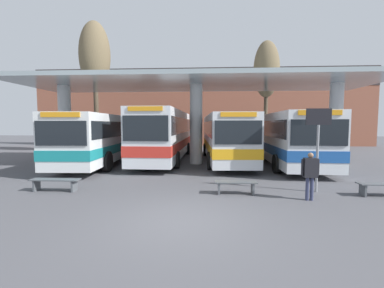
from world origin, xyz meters
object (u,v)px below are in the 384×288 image
Objects in this scene: transit_bus_left_bay at (107,136)px; transit_bus_far_right_bay at (286,136)px; poplar_tree_behind_left at (266,71)px; parked_car_street at (174,138)px; info_sign_platform at (318,133)px; waiting_bench_far_platform at (236,185)px; poplar_tree_behind_right at (95,57)px; pedestrian_waiting at (310,171)px; waiting_bench_near_pillar at (382,187)px; transit_bus_right_bay at (225,136)px; waiting_bench_mid_platform at (55,182)px; transit_bus_center_bay at (167,133)px.

transit_bus_far_right_bay is (11.68, -0.38, 0.02)m from transit_bus_left_bay.
transit_bus_far_right_bay is 1.11× the size of poplar_tree_behind_left.
poplar_tree_behind_left is 11.88m from parked_car_street.
transit_bus_far_right_bay is at bearing 82.37° from info_sign_platform.
waiting_bench_far_platform is 0.13× the size of poplar_tree_behind_right.
pedestrian_waiting is (10.10, -8.22, -0.77)m from transit_bus_left_bay.
parked_car_street is at bearing 103.94° from waiting_bench_far_platform.
waiting_bench_near_pillar is 20.88m from parked_car_street.
parked_car_street is (-8.52, 11.28, -0.74)m from transit_bus_far_right_bay.
transit_bus_far_right_bay reaches higher than pedestrian_waiting.
transit_bus_far_right_bay is 2.30× the size of parked_car_street.
poplar_tree_behind_left is (0.74, 11.95, 4.70)m from info_sign_platform.
transit_bus_right_bay is at bearing 110.10° from info_sign_platform.
parked_car_street is (-8.36, 6.07, -5.87)m from poplar_tree_behind_left.
info_sign_platform is at bearing 8.93° from waiting_bench_far_platform.
transit_bus_left_bay reaches higher than waiting_bench_near_pillar.
poplar_tree_behind_right reaches higher than waiting_bench_mid_platform.
transit_bus_left_bay is at bearing 97.52° from waiting_bench_mid_platform.
poplar_tree_behind_right is (-4.11, 13.13, 8.06)m from waiting_bench_mid_platform.
waiting_bench_far_platform is 0.95× the size of pedestrian_waiting.
transit_bus_center_bay is at bearing -89.32° from parked_car_street.
waiting_bench_far_platform is 19.07m from parked_car_street.
transit_bus_right_bay is at bearing 103.96° from pedestrian_waiting.
transit_bus_right_bay is 11.24m from parked_car_street.
transit_bus_right_bay reaches higher than waiting_bench_near_pillar.
poplar_tree_behind_left is (7.69, 3.51, 5.01)m from transit_bus_center_bay.
transit_bus_right_bay is (4.07, -0.58, -0.15)m from transit_bus_center_bay.
pedestrian_waiting is 0.35× the size of parked_car_street.
waiting_bench_mid_platform is 1.15× the size of pedestrian_waiting.
transit_bus_center_bay is 1.09× the size of transit_bus_right_bay.
waiting_bench_mid_platform and waiting_bench_far_platform have the same top height.
poplar_tree_behind_left is (-0.16, 5.21, 5.13)m from transit_bus_far_right_bay.
waiting_bench_near_pillar is 0.18× the size of poplar_tree_behind_left.
poplar_tree_behind_left reaches higher than waiting_bench_mid_platform.
info_sign_platform is at bearing 166.95° from waiting_bench_near_pillar.
info_sign_platform is at bearing 107.30° from transit_bus_right_bay.
transit_bus_left_bay is 4.06m from transit_bus_center_bay.
transit_bus_center_bay is at bearing 123.47° from pedestrian_waiting.
transit_bus_center_bay is 11.46m from pedestrian_waiting.
transit_bus_right_bay is 2.45× the size of parked_car_street.
poplar_tree_behind_left is (3.62, 4.09, 5.15)m from transit_bus_right_bay.
waiting_bench_mid_platform is at bearing 180.00° from waiting_bench_far_platform.
info_sign_platform is (3.03, 0.48, 1.86)m from waiting_bench_far_platform.
transit_bus_center_bay reaches higher than transit_bus_far_right_bay.
poplar_tree_behind_right is (-15.94, 13.13, 8.07)m from waiting_bench_near_pillar.
info_sign_platform is at bearing 130.29° from transit_bus_center_bay.
transit_bus_right_bay is 8.38m from info_sign_platform.
parked_car_street is (-6.94, 19.13, 0.05)m from pedestrian_waiting.
waiting_bench_near_pillar is 2.87m from pedestrian_waiting.
transit_bus_right_bay reaches higher than pedestrian_waiting.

